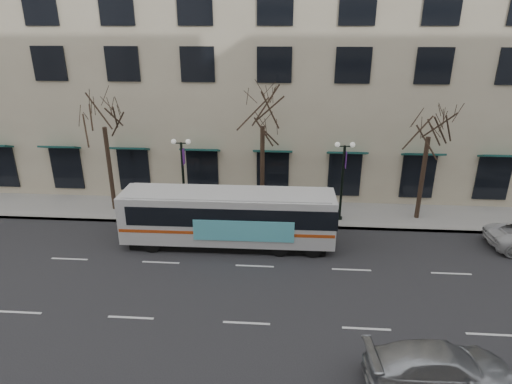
# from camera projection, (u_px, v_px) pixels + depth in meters

# --- Properties ---
(ground) EXTENTS (160.00, 160.00, 0.00)m
(ground) POSITION_uv_depth(u_px,v_px,m) (251.00, 292.00, 20.18)
(ground) COLOR black
(ground) RESTS_ON ground
(sidewalk_far) EXTENTS (80.00, 4.00, 0.15)m
(sidewalk_far) POSITION_uv_depth(u_px,v_px,m) (338.00, 215.00, 28.17)
(sidewalk_far) COLOR gray
(sidewalk_far) RESTS_ON ground
(building_hotel) EXTENTS (40.00, 20.00, 24.00)m
(building_hotel) POSITION_uv_depth(u_px,v_px,m) (247.00, 22.00, 35.45)
(building_hotel) COLOR #B8AA8D
(building_hotel) RESTS_ON ground
(tree_far_left) EXTENTS (3.60, 3.60, 8.34)m
(tree_far_left) POSITION_uv_depth(u_px,v_px,m) (102.00, 112.00, 26.59)
(tree_far_left) COLOR black
(tree_far_left) RESTS_ON ground
(tree_far_mid) EXTENTS (3.60, 3.60, 8.55)m
(tree_far_mid) POSITION_uv_depth(u_px,v_px,m) (263.00, 111.00, 25.83)
(tree_far_mid) COLOR black
(tree_far_mid) RESTS_ON ground
(tree_far_right) EXTENTS (3.60, 3.60, 8.06)m
(tree_far_right) POSITION_uv_depth(u_px,v_px,m) (431.00, 121.00, 25.34)
(tree_far_right) COLOR black
(tree_far_right) RESTS_ON ground
(lamp_post_left) EXTENTS (1.22, 0.45, 5.21)m
(lamp_post_left) POSITION_uv_depth(u_px,v_px,m) (183.00, 174.00, 27.06)
(lamp_post_left) COLOR black
(lamp_post_left) RESTS_ON ground
(lamp_post_right) EXTENTS (1.22, 0.45, 5.21)m
(lamp_post_right) POSITION_uv_depth(u_px,v_px,m) (343.00, 178.00, 26.38)
(lamp_post_right) COLOR black
(lamp_post_right) RESTS_ON ground
(city_bus) EXTENTS (11.86, 2.69, 3.21)m
(city_bus) POSITION_uv_depth(u_px,v_px,m) (230.00, 216.00, 23.90)
(city_bus) COLOR silver
(city_bus) RESTS_ON ground
(silver_car) EXTENTS (5.33, 2.52, 1.50)m
(silver_car) POSITION_uv_depth(u_px,v_px,m) (440.00, 367.00, 14.70)
(silver_car) COLOR #A2A5A9
(silver_car) RESTS_ON ground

